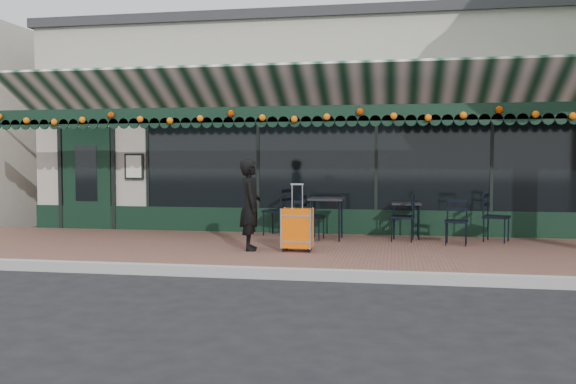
% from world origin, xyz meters
% --- Properties ---
extents(ground, '(80.00, 80.00, 0.00)m').
position_xyz_m(ground, '(0.00, 0.00, 0.00)').
color(ground, black).
rests_on(ground, ground).
extents(sidewalk, '(18.00, 4.00, 0.15)m').
position_xyz_m(sidewalk, '(0.00, 2.00, 0.07)').
color(sidewalk, brown).
rests_on(sidewalk, ground).
extents(curb, '(18.00, 0.16, 0.15)m').
position_xyz_m(curb, '(0.00, -0.08, 0.07)').
color(curb, '#9E9E99').
rests_on(curb, ground).
extents(restaurant_building, '(12.00, 9.60, 4.50)m').
position_xyz_m(restaurant_building, '(0.00, 7.84, 2.27)').
color(restaurant_building, '#A39C8D').
rests_on(restaurant_building, ground).
extents(woman, '(0.49, 0.62, 1.49)m').
position_xyz_m(woman, '(-0.57, 1.51, 0.90)').
color(woman, black).
rests_on(woman, sidewalk).
extents(suitcase, '(0.49, 0.29, 1.10)m').
position_xyz_m(suitcase, '(0.21, 1.48, 0.52)').
color(suitcase, '#E45707').
rests_on(suitcase, sidewalk).
extents(cafe_table_a, '(0.55, 0.55, 0.68)m').
position_xyz_m(cafe_table_a, '(1.99, 3.57, 0.76)').
color(cafe_table_a, black).
rests_on(cafe_table_a, sidewalk).
extents(cafe_table_b, '(0.63, 0.63, 0.78)m').
position_xyz_m(cafe_table_b, '(0.51, 3.05, 0.85)').
color(cafe_table_b, black).
rests_on(cafe_table_b, sidewalk).
extents(chair_a_left, '(0.48, 0.48, 0.87)m').
position_xyz_m(chair_a_left, '(1.91, 3.07, 0.58)').
color(chair_a_left, black).
rests_on(chair_a_left, sidewalk).
extents(chair_a_right, '(0.57, 0.57, 0.89)m').
position_xyz_m(chair_a_right, '(3.59, 3.27, 0.59)').
color(chair_a_right, black).
rests_on(chair_a_right, sidewalk).
extents(chair_a_front, '(0.46, 0.46, 0.81)m').
position_xyz_m(chair_a_front, '(2.84, 2.73, 0.55)').
color(chair_a_front, black).
rests_on(chair_a_front, sidewalk).
extents(chair_b_left, '(0.58, 0.58, 0.93)m').
position_xyz_m(chair_b_left, '(-0.54, 3.56, 0.62)').
color(chair_b_left, black).
rests_on(chair_b_left, sidewalk).
extents(chair_b_right, '(0.47, 0.47, 0.84)m').
position_xyz_m(chair_b_right, '(0.26, 3.00, 0.57)').
color(chair_b_right, black).
rests_on(chair_b_right, sidewalk).
extents(chair_b_front, '(0.47, 0.47, 0.75)m').
position_xyz_m(chair_b_front, '(0.14, 2.73, 0.53)').
color(chair_b_front, black).
rests_on(chair_b_front, sidewalk).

